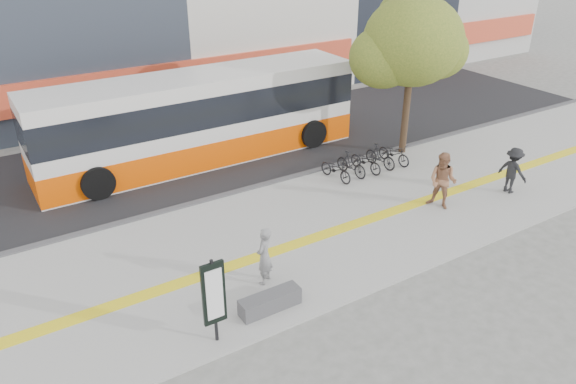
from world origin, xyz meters
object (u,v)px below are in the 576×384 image
seated_woman (264,256)px  pedestrian_dark (513,170)px  pedestrian_tan (443,181)px  bench (270,302)px  bus (200,120)px  signboard (214,295)px  street_tree (410,43)px

seated_woman → pedestrian_dark: 10.01m
seated_woman → pedestrian_dark: (10.01, 0.06, 0.01)m
pedestrian_tan → bench: bearing=-101.3°
seated_woman → pedestrian_tan: (7.08, 0.55, 0.15)m
bus → seated_woman: size_ratio=7.82×
pedestrian_dark → signboard: bearing=92.1°
seated_woman → pedestrian_dark: size_ratio=0.99×
pedestrian_tan → pedestrian_dark: pedestrian_tan is taller
seated_woman → bus: bearing=-139.9°
pedestrian_tan → seated_woman: bearing=-109.0°
bench → signboard: 1.94m
street_tree → pedestrian_dark: 6.12m
signboard → street_tree: size_ratio=0.35×
signboard → pedestrian_dark: bearing=6.7°
bench → pedestrian_tan: pedestrian_tan is taller
street_tree → pedestrian_dark: size_ratio=3.81×
bus → pedestrian_dark: bearing=-47.2°
seated_woman → pedestrian_tan: pedestrian_tan is taller
bench → signboard: (-1.60, -0.31, 1.06)m
bus → pedestrian_dark: (7.95, -8.58, -0.75)m
signboard → pedestrian_tan: (9.13, 1.91, -0.32)m
signboard → street_tree: (11.38, 6.33, 3.15)m
bus → bench: bearing=-104.6°
signboard → pedestrian_tan: signboard is taller
bus → seated_woman: 8.91m
bus → pedestrian_dark: size_ratio=7.72×
signboard → pedestrian_tan: 9.34m
bus → pedestrian_tan: (5.02, -8.09, -0.61)m
bench → bus: (2.52, 9.70, 1.36)m
street_tree → seated_woman: street_tree is taller
pedestrian_tan → street_tree: bearing=129.6°
seated_woman → pedestrian_dark: pedestrian_dark is taller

